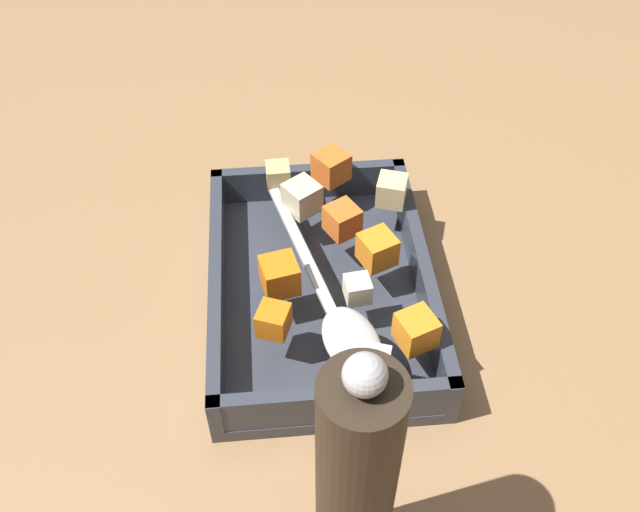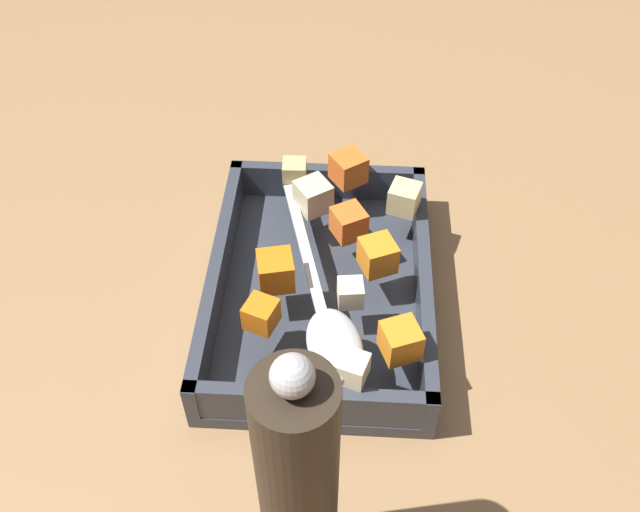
{
  "view_description": "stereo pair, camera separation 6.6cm",
  "coord_description": "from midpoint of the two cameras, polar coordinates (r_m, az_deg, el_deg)",
  "views": [
    {
      "loc": [
        0.45,
        -0.06,
        0.54
      ],
      "look_at": [
        -0.0,
        -0.02,
        0.06
      ],
      "focal_mm": 39.64,
      "sensor_mm": 36.0,
      "label": 1
    },
    {
      "loc": [
        0.45,
        0.01,
        0.54
      ],
      "look_at": [
        -0.0,
        -0.02,
        0.06
      ],
      "focal_mm": 39.64,
      "sensor_mm": 36.0,
      "label": 2
    }
  ],
  "objects": [
    {
      "name": "potato_chunk_back_center",
      "position": [
        0.72,
        3.2,
        5.18
      ],
      "size": [
        0.04,
        0.04,
        0.03
      ],
      "primitive_type": "cube",
      "rotation": [
        0.0,
        0.0,
        1.25
      ],
      "color": "#E0CC89",
      "rests_on": "baking_dish"
    },
    {
      "name": "carrot_chunk_front_center",
      "position": [
        0.66,
        1.78,
        0.58
      ],
      "size": [
        0.04,
        0.04,
        0.03
      ],
      "primitive_type": "cube",
      "rotation": [
        0.0,
        0.0,
        5.13
      ],
      "color": "orange",
      "rests_on": "baking_dish"
    },
    {
      "name": "carrot_chunk_corner_ne",
      "position": [
        0.68,
        -0.93,
        2.79
      ],
      "size": [
        0.04,
        0.04,
        0.03
      ],
      "primitive_type": "cube",
      "rotation": [
        0.0,
        0.0,
        5.22
      ],
      "color": "orange",
      "rests_on": "baking_dish"
    },
    {
      "name": "potato_chunk_near_right",
      "position": [
        0.58,
        1.16,
        -8.83
      ],
      "size": [
        0.03,
        0.03,
        0.02
      ],
      "primitive_type": "cube",
      "rotation": [
        0.0,
        0.0,
        1.24
      ],
      "color": "beige",
      "rests_on": "baking_dish"
    },
    {
      "name": "baking_dish",
      "position": [
        0.69,
        -2.71,
        -2.85
      ],
      "size": [
        0.29,
        0.21,
        0.05
      ],
      "color": "#333842",
      "rests_on": "ground_plane"
    },
    {
      "name": "potato_chunk_mid_left",
      "position": [
        0.71,
        -4.13,
        4.62
      ],
      "size": [
        0.04,
        0.04,
        0.03
      ],
      "primitive_type": "cube",
      "rotation": [
        0.0,
        0.0,
        0.6
      ],
      "color": "beige",
      "rests_on": "baking_dish"
    },
    {
      "name": "ground_plane",
      "position": [
        0.71,
        -1.24,
        -3.69
      ],
      "size": [
        4.0,
        4.0,
        0.0
      ],
      "primitive_type": "plane",
      "color": "#936D47"
    },
    {
      "name": "carrot_chunk_rim_edge",
      "position": [
        0.6,
        4.65,
        -6.18
      ],
      "size": [
        0.04,
        0.04,
        0.03
      ],
      "primitive_type": "cube",
      "rotation": [
        0.0,
        0.0,
        3.51
      ],
      "color": "orange",
      "rests_on": "baking_dish"
    },
    {
      "name": "carrot_chunk_near_left",
      "position": [
        0.64,
        -6.23,
        -1.74
      ],
      "size": [
        0.04,
        0.04,
        0.03
      ],
      "primitive_type": "cube",
      "rotation": [
        0.0,
        0.0,
        4.93
      ],
      "color": "orange",
      "rests_on": "baking_dish"
    },
    {
      "name": "serving_spoon",
      "position": [
        0.6,
        -1.31,
        -6.1
      ],
      "size": [
        0.25,
        0.09,
        0.02
      ],
      "rotation": [
        0.0,
        0.0,
        3.4
      ],
      "color": "silver",
      "rests_on": "baking_dish"
    },
    {
      "name": "potato_chunk_heap_side",
      "position": [
        0.63,
        0.07,
        -2.85
      ],
      "size": [
        0.02,
        0.02,
        0.02
      ],
      "primitive_type": "cube",
      "rotation": [
        0.0,
        0.0,
        1.69
      ],
      "color": "beige",
      "rests_on": "baking_dish"
    },
    {
      "name": "potato_chunk_corner_se",
      "position": [
        0.74,
        -5.96,
        6.4
      ],
      "size": [
        0.03,
        0.03,
        0.02
      ],
      "primitive_type": "cube",
      "rotation": [
        0.0,
        0.0,
        4.75
      ],
      "color": "tan",
      "rests_on": "baking_dish"
    },
    {
      "name": "pepper_mill",
      "position": [
        0.47,
        -1.29,
        -18.29
      ],
      "size": [
        0.05,
        0.05,
        0.26
      ],
      "color": "#2D2319",
      "rests_on": "ground_plane"
    },
    {
      "name": "carrot_chunk_near_spoon",
      "position": [
        0.74,
        -1.63,
        7.12
      ],
      "size": [
        0.04,
        0.04,
        0.03
      ],
      "primitive_type": "cube",
      "rotation": [
        0.0,
        0.0,
        2.18
      ],
      "color": "orange",
      "rests_on": "baking_dish"
    },
    {
      "name": "carrot_chunk_corner_sw",
      "position": [
        0.61,
        -6.89,
        -5.35
      ],
      "size": [
        0.03,
        0.03,
        0.03
      ],
      "primitive_type": "cube",
      "rotation": [
        0.0,
        0.0,
        5.91
      ],
      "color": "orange",
      "rests_on": "baking_dish"
    }
  ]
}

